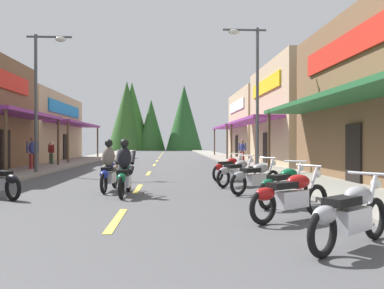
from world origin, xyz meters
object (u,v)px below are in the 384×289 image
motorcycle_parked_right_3 (256,177)px  streetlamp_right (251,80)px  motorcycle_parked_right_0 (350,213)px  pedestrian_browsing (242,150)px  motorcycle_parked_right_1 (290,195)px  pedestrian_waiting (32,151)px  motorcycle_parked_right_4 (237,172)px  pedestrian_by_shop (51,152)px  motorcycle_parked_right_5 (229,168)px  motorcycle_parked_right_2 (284,185)px  rider_cruising_lead (125,172)px  rider_cruising_trailing (109,169)px  streetlamp_left (42,84)px

motorcycle_parked_right_3 → streetlamp_right: bearing=42.3°
motorcycle_parked_right_0 → pedestrian_browsing: bearing=45.1°
motorcycle_parked_right_1 → pedestrian_waiting: size_ratio=1.07×
motorcycle_parked_right_4 → pedestrian_by_shop: pedestrian_by_shop is taller
motorcycle_parked_right_5 → pedestrian_waiting: 10.78m
motorcycle_parked_right_4 → streetlamp_right: bearing=30.5°
motorcycle_parked_right_2 → motorcycle_parked_right_5: (-0.39, 6.15, 0.00)m
motorcycle_parked_right_0 → rider_cruising_lead: (-3.76, 5.75, 0.17)m
motorcycle_parked_right_0 → motorcycle_parked_right_5: size_ratio=1.06×
rider_cruising_trailing → motorcycle_parked_right_0: bearing=-143.6°
motorcycle_parked_right_2 → motorcycle_parked_right_4: (-0.40, 4.19, 0.00)m
rider_cruising_lead → rider_cruising_trailing: size_ratio=1.00×
streetlamp_right → motorcycle_parked_right_3: bearing=-100.6°
streetlamp_left → rider_cruising_lead: streetlamp_left is taller
streetlamp_left → motorcycle_parked_right_1: 14.11m
pedestrian_by_shop → streetlamp_left: bearing=51.2°
rider_cruising_lead → pedestrian_browsing: 18.02m
motorcycle_parked_right_4 → pedestrian_by_shop: size_ratio=1.06×
motorcycle_parked_right_3 → rider_cruising_trailing: (-4.31, 0.87, 0.17)m
motorcycle_parked_right_1 → motorcycle_parked_right_4: 5.91m
streetlamp_left → rider_cruising_trailing: (3.91, -6.17, -3.45)m
rider_cruising_trailing → pedestrian_browsing: pedestrian_browsing is taller
streetlamp_right → pedestrian_by_shop: size_ratio=4.38×
motorcycle_parked_right_0 → motorcycle_parked_right_2: size_ratio=1.07×
streetlamp_right → pedestrian_browsing: 10.38m
motorcycle_parked_right_1 → rider_cruising_trailing: 6.37m
motorcycle_parked_right_0 → motorcycle_parked_right_3: same height
motorcycle_parked_right_0 → rider_cruising_trailing: rider_cruising_trailing is taller
pedestrian_by_shop → motorcycle_parked_right_1: bearing=66.3°
motorcycle_parked_right_0 → motorcycle_parked_right_1: size_ratio=0.93×
streetlamp_left → motorcycle_parked_right_1: (8.04, -11.02, -3.61)m
motorcycle_parked_right_1 → motorcycle_parked_right_4: (-0.02, 5.91, 0.00)m
motorcycle_parked_right_4 → streetlamp_left: bearing=104.8°
rider_cruising_trailing → motorcycle_parked_right_3: bearing=-97.3°
motorcycle_parked_right_5 → rider_cruising_trailing: 5.10m
rider_cruising_trailing → pedestrian_waiting: (-5.15, 8.51, 0.36)m
pedestrian_waiting → rider_cruising_lead: bearing=-175.4°
rider_cruising_trailing → pedestrian_browsing: size_ratio=1.31×
motorcycle_parked_right_4 → pedestrian_browsing: 14.96m
streetlamp_left → motorcycle_parked_right_0: bearing=-57.6°
motorcycle_parked_right_0 → pedestrian_waiting: size_ratio=1.00×
motorcycle_parked_right_5 → motorcycle_parked_right_3: bearing=-134.3°
motorcycle_parked_right_4 → pedestrian_browsing: pedestrian_browsing is taller
streetlamp_left → motorcycle_parked_right_2: bearing=-47.9°
motorcycle_parked_right_3 → pedestrian_browsing: (2.62, 16.61, 0.45)m
motorcycle_parked_right_1 → motorcycle_parked_right_4: bearing=58.2°
motorcycle_parked_right_5 → streetlamp_left: bearing=111.2°
streetlamp_left → motorcycle_parked_right_4: size_ratio=3.86×
pedestrian_browsing → pedestrian_waiting: (-12.08, -7.24, 0.07)m
motorcycle_parked_right_1 → rider_cruising_trailing: rider_cruising_trailing is taller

